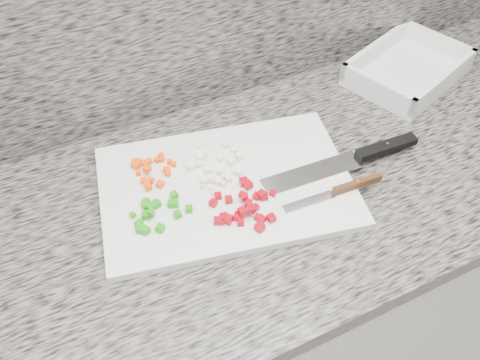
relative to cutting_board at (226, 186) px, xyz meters
name	(u,v)px	position (x,y,z in m)	size (l,w,h in m)	color
cabinet	(243,313)	(0.03, -0.03, -0.48)	(3.92, 0.62, 0.86)	white
countertop	(244,200)	(0.03, -0.03, -0.03)	(3.96, 0.64, 0.04)	#625D56
cutting_board	(226,186)	(0.00, 0.00, 0.00)	(0.49, 0.32, 0.02)	silver
carrot_pile	(151,170)	(-0.12, 0.09, 0.02)	(0.09, 0.10, 0.02)	#FF4B05
onion_pile	(216,164)	(0.00, 0.05, 0.01)	(0.12, 0.13, 0.01)	silver
green_pepper_pile	(156,214)	(-0.15, -0.02, 0.02)	(0.11, 0.09, 0.02)	#1B8C0C
red_pepper_pile	(244,207)	(0.00, -0.08, 0.02)	(0.14, 0.13, 0.02)	#A3020F
garlic_pile	(216,184)	(-0.02, 0.00, 0.01)	(0.06, 0.05, 0.01)	beige
chef_knife	(362,156)	(0.28, -0.06, 0.01)	(0.35, 0.06, 0.02)	white
paring_knife	(345,189)	(0.20, -0.12, 0.01)	(0.21, 0.03, 0.02)	white
tray	(407,70)	(0.55, 0.14, 0.01)	(0.33, 0.28, 0.06)	silver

